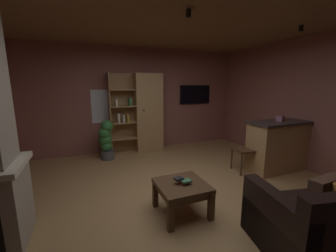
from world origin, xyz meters
The scene contains 17 objects.
floor centered at (0.00, 0.00, -0.01)m, with size 5.75×5.47×0.02m, color #A37A4C.
wall_back centered at (0.00, 2.76, 1.32)m, with size 5.87×0.06×2.64m, color #8E544C.
wall_right centered at (2.91, 0.00, 1.32)m, with size 0.06×5.47×2.64m, color #8E544C.
ceiling centered at (0.00, 0.00, 2.65)m, with size 5.75×5.47×0.02m, color brown.
window_pane_back centered at (-0.78, 2.73, 1.18)m, with size 0.59×0.01×0.82m, color white.
bookshelf_cabinet centered at (0.20, 2.49, 0.99)m, with size 1.32×0.41×1.99m.
kitchen_bar_counter centered at (2.43, 0.25, 0.51)m, with size 1.48×0.57×1.00m.
tissue_box centered at (2.31, 0.26, 1.06)m, with size 0.12×0.12×0.11m, color #995972.
coffee_table centered at (-0.11, -0.37, 0.34)m, with size 0.64×0.64×0.43m.
table_book_0 centered at (-0.08, -0.37, 0.44)m, with size 0.11×0.11×0.03m, color #B22D2D.
table_book_1 centered at (-0.07, -0.41, 0.47)m, with size 0.13×0.10×0.03m, color #387247.
table_book_2 centered at (-0.15, -0.35, 0.49)m, with size 0.11×0.08×0.02m, color black.
dining_chair centered at (1.73, 0.41, 0.53)m, with size 0.48×0.48×0.92m.
potted_floor_plant centered at (-0.82, 2.20, 0.47)m, with size 0.34×0.33×0.92m.
wall_mounted_tv centered at (1.76, 2.70, 1.43)m, with size 0.94×0.06×0.53m.
track_light_spot_1 centered at (0.04, -0.17, 2.57)m, with size 0.07×0.07×0.09m, color black.
track_light_spot_2 centered at (1.99, -0.21, 2.57)m, with size 0.07×0.07×0.09m, color black.
Camera 1 is at (-1.24, -2.68, 1.70)m, focal length 22.45 mm.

